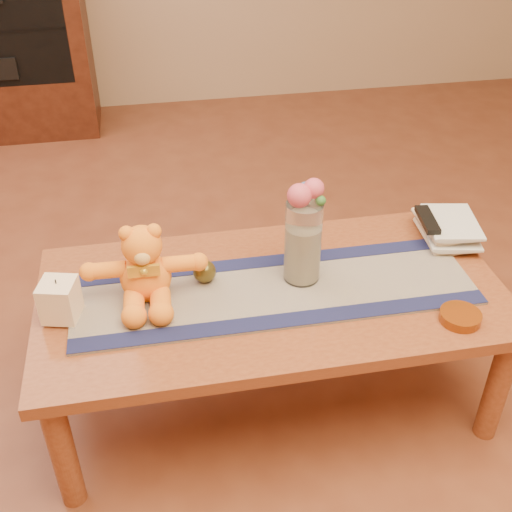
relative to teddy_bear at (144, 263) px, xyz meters
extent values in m
plane|color=#602D1B|center=(0.37, -0.04, -0.57)|extent=(5.50, 5.50, 0.00)
cube|color=brown|center=(0.37, -0.04, -0.14)|extent=(1.40, 0.70, 0.04)
cylinder|color=brown|center=(-0.27, -0.33, -0.37)|extent=(0.07, 0.07, 0.41)
cylinder|color=brown|center=(1.01, -0.33, -0.37)|extent=(0.07, 0.07, 0.41)
cylinder|color=brown|center=(-0.27, 0.25, -0.37)|extent=(0.07, 0.07, 0.41)
cylinder|color=brown|center=(1.01, 0.25, -0.37)|extent=(0.07, 0.07, 0.41)
cube|color=#221A4A|center=(0.38, -0.05, -0.12)|extent=(1.20, 0.36, 0.01)
cube|color=#161942|center=(0.38, -0.19, -0.11)|extent=(1.20, 0.07, 0.00)
cube|color=#161942|center=(0.38, 0.10, -0.11)|extent=(1.20, 0.07, 0.00)
cube|color=#FFE0BB|center=(-0.24, -0.05, -0.06)|extent=(0.12, 0.12, 0.12)
cylinder|color=black|center=(-0.24, -0.05, 0.01)|extent=(0.00, 0.00, 0.01)
cylinder|color=silver|center=(0.47, 0.00, 0.02)|extent=(0.11, 0.11, 0.26)
cylinder|color=beige|center=(0.47, 0.00, -0.02)|extent=(0.09, 0.09, 0.18)
sphere|color=#C9475C|center=(0.45, -0.01, 0.18)|extent=(0.07, 0.07, 0.07)
sphere|color=#C9475C|center=(0.49, 0.00, 0.19)|extent=(0.06, 0.06, 0.06)
sphere|color=#435792|center=(0.48, 0.03, 0.17)|extent=(0.04, 0.04, 0.04)
sphere|color=#435792|center=(0.44, 0.02, 0.17)|extent=(0.04, 0.04, 0.04)
sphere|color=#33662D|center=(0.51, -0.02, 0.16)|extent=(0.03, 0.03, 0.03)
sphere|color=#4B4019|center=(0.17, 0.03, -0.08)|extent=(0.09, 0.09, 0.07)
imported|color=beige|center=(0.93, 0.14, -0.11)|extent=(0.18, 0.24, 0.02)
imported|color=beige|center=(0.93, 0.13, -0.09)|extent=(0.21, 0.25, 0.02)
imported|color=beige|center=(0.92, 0.14, -0.07)|extent=(0.17, 0.23, 0.02)
imported|color=beige|center=(0.93, 0.13, -0.05)|extent=(0.20, 0.25, 0.02)
cube|color=black|center=(0.92, 0.13, -0.04)|extent=(0.07, 0.16, 0.02)
cylinder|color=#BF5914|center=(0.86, -0.28, -0.11)|extent=(0.14, 0.14, 0.03)
camera|label=1|loc=(0.04, -1.50, 1.05)|focal=44.28mm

